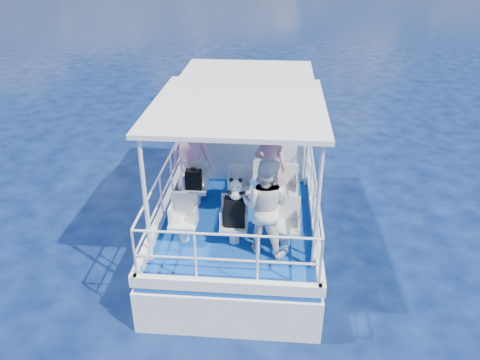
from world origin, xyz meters
name	(u,v)px	position (x,y,z in m)	size (l,w,h in m)	color
ground	(239,247)	(0.00, 0.00, 0.00)	(2000.00, 2000.00, 0.00)	black
hull	(243,221)	(0.00, 1.00, 0.00)	(3.00, 7.00, 1.60)	white
deck	(243,188)	(0.00, 1.00, 0.85)	(2.90, 6.90, 0.10)	#0B3C9E
cabin	(248,118)	(0.00, 2.30, 2.00)	(2.85, 2.00, 2.20)	white
canopy	(238,105)	(0.00, -0.20, 3.14)	(3.00, 3.20, 0.08)	white
canopy_posts	(238,166)	(0.00, -0.25, 2.00)	(2.77, 2.97, 2.20)	white
railings	(237,203)	(0.00, -0.58, 1.40)	(2.84, 3.59, 1.00)	white
seat_port_fwd	(196,195)	(-0.90, 0.20, 1.09)	(0.48, 0.46, 0.38)	silver
seat_center_fwd	(240,197)	(0.00, 0.20, 1.09)	(0.48, 0.46, 0.38)	silver
seat_stbd_fwd	(285,198)	(0.90, 0.20, 1.09)	(0.48, 0.46, 0.38)	silver
seat_port_aft	(184,231)	(-0.90, -1.10, 1.09)	(0.48, 0.46, 0.38)	silver
seat_center_aft	(234,233)	(0.00, -1.10, 1.09)	(0.48, 0.46, 0.38)	silver
seat_stbd_aft	(285,235)	(0.90, -1.10, 1.09)	(0.48, 0.46, 0.38)	silver
passenger_port_fwd	(191,157)	(-1.03, 0.55, 1.76)	(0.64, 0.46, 1.71)	#EB98C0
passenger_stbd_fwd	(270,168)	(0.59, 0.19, 1.75)	(0.62, 0.41, 1.71)	pink
passenger_stbd_aft	(265,207)	(0.54, -1.29, 1.77)	(0.85, 0.66, 1.75)	white
backpack_port	(194,180)	(-0.91, 0.11, 1.48)	(0.31, 0.17, 0.41)	black
backpack_center	(235,212)	(0.02, -1.14, 1.55)	(0.36, 0.20, 0.53)	black
compact_camera	(193,169)	(-0.91, 0.12, 1.72)	(0.10, 0.06, 0.06)	black
panda	(236,189)	(0.04, -1.15, 2.01)	(0.25, 0.21, 0.39)	white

